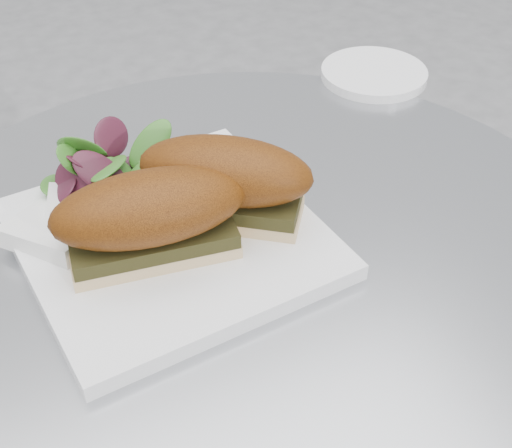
{
  "coord_description": "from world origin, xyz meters",
  "views": [
    {
      "loc": [
        -0.19,
        -0.44,
        1.16
      ],
      "look_at": [
        0.01,
        -0.0,
        0.77
      ],
      "focal_mm": 50.0,
      "sensor_mm": 36.0,
      "label": 1
    }
  ],
  "objects_px": {
    "saucer": "(374,74)",
    "plate": "(170,238)",
    "sandwich_right": "(226,179)",
    "sandwich_left": "(150,216)"
  },
  "relations": [
    {
      "from": "sandwich_right",
      "to": "saucer",
      "type": "xyz_separation_m",
      "value": [
        0.28,
        0.2,
        -0.05
      ]
    },
    {
      "from": "sandwich_right",
      "to": "plate",
      "type": "bearing_deg",
      "value": -144.47
    },
    {
      "from": "sandwich_left",
      "to": "saucer",
      "type": "distance_m",
      "value": 0.43
    },
    {
      "from": "saucer",
      "to": "plate",
      "type": "bearing_deg",
      "value": -149.53
    },
    {
      "from": "sandwich_left",
      "to": "sandwich_right",
      "type": "bearing_deg",
      "value": 23.12
    },
    {
      "from": "plate",
      "to": "sandwich_left",
      "type": "distance_m",
      "value": 0.06
    },
    {
      "from": "sandwich_left",
      "to": "sandwich_right",
      "type": "distance_m",
      "value": 0.08
    },
    {
      "from": "plate",
      "to": "sandwich_right",
      "type": "xyz_separation_m",
      "value": [
        0.06,
        0.0,
        0.05
      ]
    },
    {
      "from": "sandwich_right",
      "to": "saucer",
      "type": "height_order",
      "value": "sandwich_right"
    },
    {
      "from": "sandwich_left",
      "to": "sandwich_right",
      "type": "height_order",
      "value": "same"
    }
  ]
}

